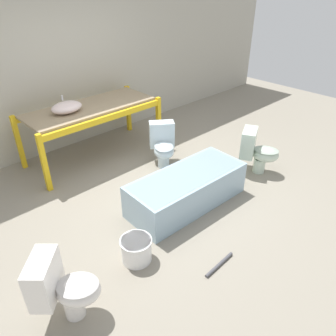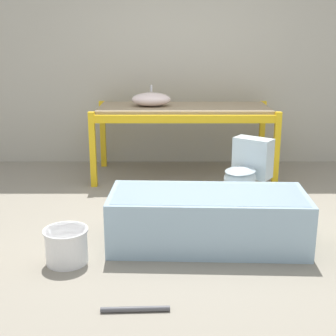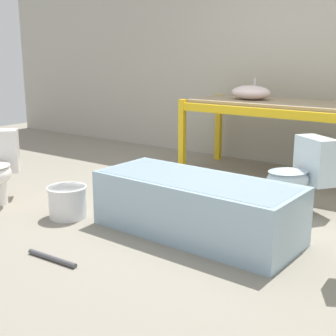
{
  "view_description": "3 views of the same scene",
  "coord_description": "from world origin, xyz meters",
  "px_view_note": "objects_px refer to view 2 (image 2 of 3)",
  "views": [
    {
      "loc": [
        -2.48,
        -3.02,
        2.72
      ],
      "look_at": [
        -0.11,
        -0.51,
        0.64
      ],
      "focal_mm": 35.0,
      "sensor_mm": 36.0,
      "label": 1
    },
    {
      "loc": [
        -0.17,
        -4.26,
        1.74
      ],
      "look_at": [
        -0.16,
        -0.57,
        0.67
      ],
      "focal_mm": 50.0,
      "sensor_mm": 36.0,
      "label": 2
    },
    {
      "loc": [
        2.05,
        -3.58,
        1.42
      ],
      "look_at": [
        -0.04,
        -0.68,
        0.53
      ],
      "focal_mm": 50.0,
      "sensor_mm": 36.0,
      "label": 3
    }
  ],
  "objects_px": {
    "toilet_extra": "(245,170)",
    "bucket_white": "(65,245)",
    "bathtub_main": "(206,215)",
    "sink_basin": "(149,99)"
  },
  "relations": [
    {
      "from": "toilet_extra",
      "to": "sink_basin",
      "type": "bearing_deg",
      "value": 170.56
    },
    {
      "from": "toilet_extra",
      "to": "bathtub_main",
      "type": "bearing_deg",
      "value": -80.33
    },
    {
      "from": "sink_basin",
      "to": "toilet_extra",
      "type": "xyz_separation_m",
      "value": [
        1.02,
        -1.02,
        -0.6
      ]
    },
    {
      "from": "sink_basin",
      "to": "bucket_white",
      "type": "relative_size",
      "value": 1.37
    },
    {
      "from": "bathtub_main",
      "to": "toilet_extra",
      "type": "distance_m",
      "value": 1.11
    },
    {
      "from": "toilet_extra",
      "to": "bucket_white",
      "type": "distance_m",
      "value": 2.1
    },
    {
      "from": "bucket_white",
      "to": "bathtub_main",
      "type": "bearing_deg",
      "value": 16.26
    },
    {
      "from": "toilet_extra",
      "to": "bucket_white",
      "type": "bearing_deg",
      "value": -105.06
    },
    {
      "from": "sink_basin",
      "to": "bucket_white",
      "type": "bearing_deg",
      "value": -104.15
    },
    {
      "from": "sink_basin",
      "to": "bathtub_main",
      "type": "height_order",
      "value": "sink_basin"
    }
  ]
}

